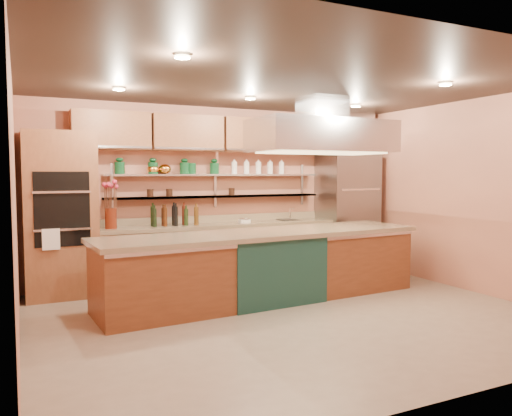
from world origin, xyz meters
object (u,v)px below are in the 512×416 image
copper_kettle (165,169)px  flower_vase (111,218)px  refrigerator (347,211)px  green_canister (191,169)px  kitchen_scale (244,220)px  island (265,266)px

copper_kettle → flower_vase: bearing=-165.7°
refrigerator → green_canister: size_ratio=12.19×
kitchen_scale → green_canister: bearing=162.7°
copper_kettle → green_canister: (0.43, 0.00, 0.01)m
island → kitchen_scale: size_ratio=26.97×
refrigerator → island: 2.73m
refrigerator → green_canister: (-2.84, 0.23, 0.75)m
kitchen_scale → copper_kettle: bearing=167.7°
flower_vase → refrigerator: bearing=-0.1°
green_canister → island: bearing=-71.6°
flower_vase → kitchen_scale: bearing=0.0°
copper_kettle → green_canister: bearing=0.0°
refrigerator → flower_vase: (-4.13, 0.01, 0.03)m
island → green_canister: size_ratio=26.07×
island → flower_vase: size_ratio=15.13×
flower_vase → copper_kettle: copper_kettle is taller
green_canister → kitchen_scale: bearing=-15.1°
copper_kettle → kitchen_scale: bearing=-10.0°
island → kitchen_scale: 1.46m
refrigerator → green_canister: bearing=175.4°
flower_vase → green_canister: size_ratio=1.72×
island → green_canister: bearing=104.6°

